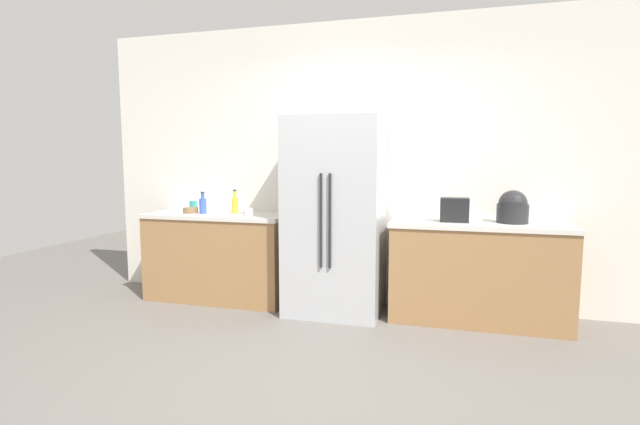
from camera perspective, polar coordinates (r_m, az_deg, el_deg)
The scene contains 12 objects.
ground_plane at distance 3.25m, azimuth -0.82°, elevation -19.69°, with size 11.19×11.19×0.00m, color slate.
kitchen_back_panel at distance 4.68m, azimuth 5.45°, elevation 5.92°, with size 5.59×0.10×2.78m, color silver.
counter_left at distance 4.92m, azimuth -12.29°, elevation -5.25°, with size 1.48×0.61×0.89m.
counter_right at distance 4.37m, azimuth 18.80°, elevation -6.91°, with size 1.53×0.61×0.89m.
refrigerator at distance 4.34m, azimuth 1.91°, elevation -0.45°, with size 0.87×0.73×1.82m.
toaster at distance 4.25m, azimuth 16.19°, elevation 0.32°, with size 0.24×0.16×0.21m, color black.
rice_cooker at distance 4.35m, azimuth 22.59°, elevation 0.48°, with size 0.26×0.26×0.28m.
bottle_a at distance 4.86m, azimuth -14.19°, elevation 0.89°, with size 0.07×0.07×0.22m.
bottle_b at distance 4.82m, azimuth -10.41°, elevation 1.00°, with size 0.07×0.07×0.24m.
cup_a at distance 5.18m, azimuth -15.29°, elevation 0.80°, with size 0.08×0.08×0.11m, color teal.
cup_b at distance 4.54m, azimuth -8.75°, elevation 0.02°, with size 0.08×0.08×0.08m, color white.
bowl_a at distance 4.95m, azimuth -15.61°, elevation 0.26°, with size 0.15×0.15×0.06m, color brown.
Camera 1 is at (0.83, -2.80, 1.43)m, focal length 26.06 mm.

